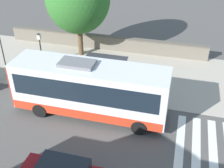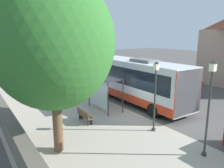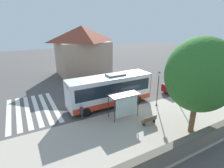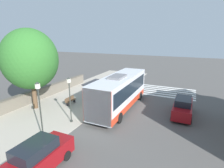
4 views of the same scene
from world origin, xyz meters
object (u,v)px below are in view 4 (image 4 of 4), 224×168
at_px(shade_tree, 30,59).
at_px(parked_car_behind_bus, 38,158).
at_px(street_lamp_near, 70,96).
at_px(street_lamp_far, 40,107).
at_px(bus_shelter, 94,86).
at_px(pedestrian, 120,89).
at_px(parked_car_far_lane, 183,107).
at_px(bus, 120,91).
at_px(bench, 70,100).

height_order(shade_tree, parked_car_behind_bus, shade_tree).
distance_m(street_lamp_near, street_lamp_far, 3.43).
xyz_separation_m(bus_shelter, pedestrian, (1.71, 4.04, -1.20)).
distance_m(pedestrian, parked_car_far_lane, 8.67).
relative_size(pedestrian, street_lamp_near, 0.38).
xyz_separation_m(parked_car_behind_bus, parked_car_far_lane, (7.09, 11.64, -0.02)).
distance_m(bus, street_lamp_near, 5.66).
distance_m(bus, bench, 6.08).
bearing_deg(bus, street_lamp_near, -120.57).
relative_size(bus, bus_shelter, 3.25).
xyz_separation_m(shade_tree, parked_car_behind_bus, (7.80, -6.88, -4.46)).
bearing_deg(street_lamp_far, pedestrian, 84.52).
height_order(bench, parked_car_behind_bus, parked_car_behind_bus).
bearing_deg(bus, shade_tree, -155.70).
relative_size(pedestrian, shade_tree, 0.19).
distance_m(bench, street_lamp_near, 5.03).
bearing_deg(bus_shelter, parked_car_behind_bus, -76.29).
bearing_deg(bus, pedestrian, 111.43).
xyz_separation_m(street_lamp_far, parked_car_far_lane, (9.23, 9.19, -1.83)).
distance_m(street_lamp_near, shade_tree, 6.41).
height_order(bus, parked_car_far_lane, bus).
distance_m(bus_shelter, parked_car_behind_bus, 11.25).
height_order(bus_shelter, bench, bus_shelter).
height_order(pedestrian, street_lamp_far, street_lamp_far).
relative_size(street_lamp_far, parked_car_behind_bus, 1.03).
bearing_deg(shade_tree, bus_shelter, 37.77).
bearing_deg(shade_tree, bench, 42.87).
xyz_separation_m(street_lamp_far, shade_tree, (-5.67, 4.43, 2.65)).
height_order(street_lamp_near, shade_tree, shade_tree).
bearing_deg(bus_shelter, bench, -149.14).
bearing_deg(street_lamp_far, parked_car_behind_bus, -48.92).
distance_m(bus, shade_tree, 9.94).
bearing_deg(pedestrian, parked_car_far_lane, -22.12).
distance_m(street_lamp_far, shade_tree, 7.67).
relative_size(bus, street_lamp_far, 2.19).
distance_m(bus_shelter, parked_car_far_lane, 9.85).
distance_m(bus, parked_car_far_lane, 6.54).
height_order(bus_shelter, street_lamp_far, street_lamp_far).
height_order(bench, parked_car_far_lane, parked_car_far_lane).
distance_m(shade_tree, parked_car_behind_bus, 11.32).
xyz_separation_m(bus, bus_shelter, (-3.36, 0.15, 0.16)).
xyz_separation_m(pedestrian, shade_tree, (-6.86, -8.03, 4.45)).
distance_m(street_lamp_far, parked_car_behind_bus, 3.72).
xyz_separation_m(bus_shelter, street_lamp_far, (0.52, -8.42, 0.60)).
bearing_deg(parked_car_behind_bus, bench, 118.10).
height_order(bus_shelter, shade_tree, shade_tree).
height_order(street_lamp_far, shade_tree, shade_tree).
bearing_deg(street_lamp_far, bench, 112.57).
bearing_deg(pedestrian, bench, -126.87).
relative_size(bus, street_lamp_near, 2.39).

